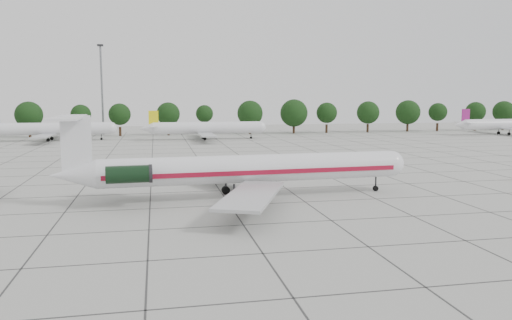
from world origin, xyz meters
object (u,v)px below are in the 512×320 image
(bg_airliner_e, at_px, (507,124))
(floodlight_mast, at_px, (102,84))
(bg_airliner_b, at_px, (53,129))
(main_airliner, at_px, (235,169))
(bg_airliner_c, at_px, (207,128))

(bg_airliner_e, bearing_deg, floodlight_mast, 168.11)
(bg_airliner_b, distance_m, floodlight_mast, 24.29)
(floodlight_mast, bearing_deg, bg_airliner_e, -11.89)
(main_airliner, xyz_separation_m, floodlight_mast, (-23.07, 96.58, 11.05))
(bg_airliner_e, distance_m, floodlight_mast, 116.27)
(bg_airliner_c, bearing_deg, bg_airliner_b, 173.96)
(main_airliner, height_order, bg_airliner_e, main_airliner)
(floodlight_mast, bearing_deg, bg_airliner_c, -39.76)
(bg_airliner_b, xyz_separation_m, bg_airliner_e, (123.35, -4.91, 0.00))
(bg_airliner_b, height_order, bg_airliner_c, same)
(bg_airliner_e, relative_size, floodlight_mast, 1.11)
(main_airliner, relative_size, floodlight_mast, 1.54)
(bg_airliner_b, relative_size, bg_airliner_c, 1.00)
(bg_airliner_c, bearing_deg, main_airliner, -93.47)
(bg_airliner_c, xyz_separation_m, bg_airliner_e, (85.69, -0.93, 0.00))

